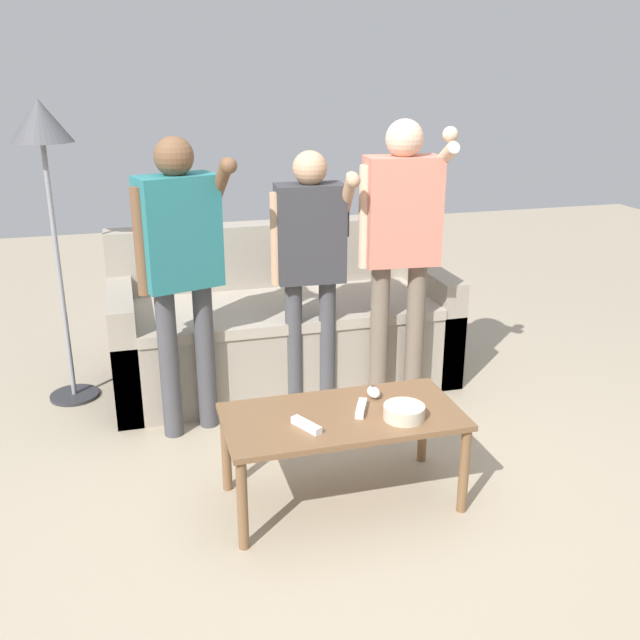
# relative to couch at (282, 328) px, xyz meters

# --- Properties ---
(ground_plane) EXTENTS (12.00, 12.00, 0.00)m
(ground_plane) POSITION_rel_couch_xyz_m (-0.08, -1.42, -0.32)
(ground_plane) COLOR tan
(couch) EXTENTS (2.02, 0.89, 0.92)m
(couch) POSITION_rel_couch_xyz_m (0.00, 0.00, 0.00)
(couch) COLOR #9E9384
(couch) RESTS_ON ground
(coffee_table) EXTENTS (1.03, 0.51, 0.43)m
(coffee_table) POSITION_rel_couch_xyz_m (-0.04, -1.41, 0.05)
(coffee_table) COLOR brown
(coffee_table) RESTS_ON ground
(snack_bowl) EXTENTS (0.18, 0.18, 0.06)m
(snack_bowl) POSITION_rel_couch_xyz_m (0.20, -1.52, 0.14)
(snack_bowl) COLOR beige
(snack_bowl) RESTS_ON coffee_table
(game_remote_nunchuk) EXTENTS (0.06, 0.09, 0.05)m
(game_remote_nunchuk) POSITION_rel_couch_xyz_m (0.14, -1.28, 0.13)
(game_remote_nunchuk) COLOR white
(game_remote_nunchuk) RESTS_ON coffee_table
(floor_lamp) EXTENTS (0.32, 0.32, 1.69)m
(floor_lamp) POSITION_rel_couch_xyz_m (-1.25, 0.03, 1.13)
(floor_lamp) COLOR #2D2D33
(floor_lamp) RESTS_ON ground
(player_left) EXTENTS (0.50, 0.32, 1.54)m
(player_left) POSITION_rel_couch_xyz_m (-0.62, -0.56, 0.65)
(player_left) COLOR #47474C
(player_left) RESTS_ON ground
(player_center) EXTENTS (0.42, 0.34, 1.44)m
(player_center) POSITION_rel_couch_xyz_m (0.06, -0.47, 0.59)
(player_center) COLOR #47474C
(player_center) RESTS_ON ground
(player_right) EXTENTS (0.47, 0.34, 1.60)m
(player_right) POSITION_rel_couch_xyz_m (0.55, -0.54, 0.68)
(player_right) COLOR #756656
(player_right) RESTS_ON ground
(game_remote_wand_near) EXTENTS (0.10, 0.15, 0.03)m
(game_remote_wand_near) POSITION_rel_couch_xyz_m (0.04, -1.40, 0.12)
(game_remote_wand_near) COLOR white
(game_remote_wand_near) RESTS_ON coffee_table
(game_remote_wand_far) EXTENTS (0.10, 0.16, 0.03)m
(game_remote_wand_far) POSITION_rel_couch_xyz_m (-0.22, -1.49, 0.12)
(game_remote_wand_far) COLOR white
(game_remote_wand_far) RESTS_ON coffee_table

